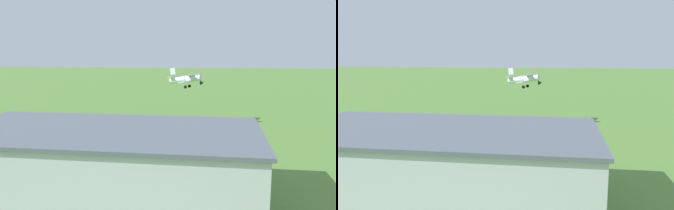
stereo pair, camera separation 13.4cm
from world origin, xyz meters
TOP-DOWN VIEW (x-y plane):
  - ground_plane at (0.00, 0.00)m, footprint 400.00×400.00m
  - hangar at (2.11, 35.20)m, footprint 30.90×16.37m
  - biplane at (-4.20, -1.03)m, footprint 7.55×7.75m
  - car_red at (-11.50, 21.64)m, footprint 2.25×4.55m
  - car_silver at (13.79, 20.44)m, footprint 2.24×4.54m
  - car_white at (20.50, 20.70)m, footprint 1.99×4.45m
  - person_walking_on_apron at (12.66, 16.37)m, footprint 0.45×0.45m
  - person_beside_truck at (-13.13, 17.15)m, footprint 0.42×0.42m

SIDE VIEW (x-z plane):
  - ground_plane at x=0.00m, z-range 0.00..0.00m
  - person_walking_on_apron at x=12.66m, z-range -0.01..1.58m
  - car_silver at x=13.79m, z-range 0.04..1.59m
  - car_white at x=20.50m, z-range 0.03..1.68m
  - person_beside_truck at x=-13.13m, z-range 0.00..1.72m
  - car_red at x=-11.50m, z-range 0.02..1.74m
  - hangar at x=2.11m, z-range 0.01..7.21m
  - biplane at x=-4.20m, z-range 7.01..10.98m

